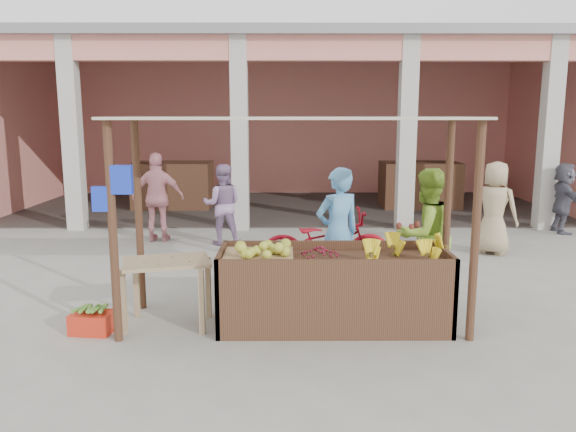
{
  "coord_description": "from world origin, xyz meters",
  "views": [
    {
      "loc": [
        -0.05,
        -6.19,
        2.39
      ],
      "look_at": [
        -0.01,
        1.2,
        1.07
      ],
      "focal_mm": 35.0,
      "sensor_mm": 36.0,
      "label": 1
    }
  ],
  "objects_px": {
    "vendor_green": "(426,231)",
    "motorcycle": "(326,242)",
    "side_table": "(167,272)",
    "red_crate": "(93,323)",
    "fruit_stall": "(333,292)",
    "vendor_blue": "(338,229)"
  },
  "relations": [
    {
      "from": "red_crate",
      "to": "vendor_green",
      "type": "relative_size",
      "value": 0.24
    },
    {
      "from": "side_table",
      "to": "red_crate",
      "type": "bearing_deg",
      "value": -179.2
    },
    {
      "from": "side_table",
      "to": "red_crate",
      "type": "height_order",
      "value": "side_table"
    },
    {
      "from": "side_table",
      "to": "red_crate",
      "type": "xyz_separation_m",
      "value": [
        -0.8,
        -0.22,
        -0.52
      ]
    },
    {
      "from": "side_table",
      "to": "red_crate",
      "type": "distance_m",
      "value": 0.98
    },
    {
      "from": "fruit_stall",
      "to": "side_table",
      "type": "distance_m",
      "value": 1.92
    },
    {
      "from": "red_crate",
      "to": "vendor_blue",
      "type": "xyz_separation_m",
      "value": [
        2.85,
        1.27,
        0.81
      ]
    },
    {
      "from": "side_table",
      "to": "motorcycle",
      "type": "height_order",
      "value": "motorcycle"
    },
    {
      "from": "vendor_blue",
      "to": "motorcycle",
      "type": "bearing_deg",
      "value": -109.03
    },
    {
      "from": "fruit_stall",
      "to": "red_crate",
      "type": "distance_m",
      "value": 2.73
    },
    {
      "from": "fruit_stall",
      "to": "side_table",
      "type": "xyz_separation_m",
      "value": [
        -1.9,
        0.0,
        0.24
      ]
    },
    {
      "from": "side_table",
      "to": "red_crate",
      "type": "relative_size",
      "value": 2.44
    },
    {
      "from": "red_crate",
      "to": "side_table",
      "type": "bearing_deg",
      "value": 22.99
    },
    {
      "from": "fruit_stall",
      "to": "vendor_blue",
      "type": "distance_m",
      "value": 1.18
    },
    {
      "from": "vendor_green",
      "to": "vendor_blue",
      "type": "bearing_deg",
      "value": -29.23
    },
    {
      "from": "fruit_stall",
      "to": "red_crate",
      "type": "height_order",
      "value": "fruit_stall"
    },
    {
      "from": "fruit_stall",
      "to": "vendor_green",
      "type": "height_order",
      "value": "vendor_green"
    },
    {
      "from": "vendor_green",
      "to": "motorcycle",
      "type": "relative_size",
      "value": 0.89
    },
    {
      "from": "fruit_stall",
      "to": "vendor_green",
      "type": "xyz_separation_m",
      "value": [
        1.28,
        0.94,
        0.51
      ]
    },
    {
      "from": "side_table",
      "to": "vendor_blue",
      "type": "xyz_separation_m",
      "value": [
        2.05,
        1.05,
        0.29
      ]
    },
    {
      "from": "vendor_green",
      "to": "motorcycle",
      "type": "distance_m",
      "value": 1.65
    },
    {
      "from": "motorcycle",
      "to": "vendor_green",
      "type": "bearing_deg",
      "value": -132.84
    }
  ]
}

